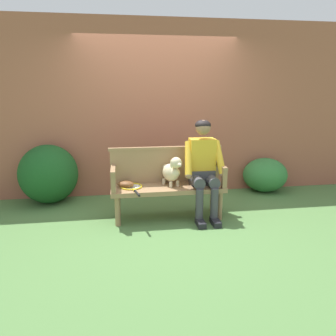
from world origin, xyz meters
TOP-DOWN VIEW (x-y plane):
  - ground_plane at (0.00, 0.00)m, footprint 40.00×40.00m
  - brick_garden_fence at (0.00, 1.23)m, footprint 8.00×0.30m
  - hedge_bush_mid_right at (-1.71, 0.88)m, footprint 0.88×0.86m
  - hedge_bush_mid_left at (1.81, 0.90)m, footprint 0.75×0.67m
  - garden_bench at (0.00, 0.00)m, footprint 1.51×0.46m
  - bench_backrest at (0.00, 0.20)m, footprint 1.55×0.06m
  - bench_armrest_left_end at (-0.72, -0.08)m, footprint 0.06×0.46m
  - bench_armrest_right_end at (0.72, -0.08)m, footprint 0.06×0.46m
  - person_seated at (0.47, -0.01)m, footprint 0.56×0.63m
  - dog_on_bench at (0.06, 0.01)m, footprint 0.29×0.40m
  - tennis_racket at (-0.48, -0.00)m, footprint 0.34×0.58m
  - baseball_glove at (-0.56, 0.03)m, footprint 0.27×0.24m

SIDE VIEW (x-z plane):
  - ground_plane at x=0.00m, z-range 0.00..0.00m
  - hedge_bush_mid_left at x=1.81m, z-range 0.00..0.57m
  - garden_bench at x=0.00m, z-range 0.16..0.61m
  - hedge_bush_mid_right at x=-1.71m, z-range 0.00..0.90m
  - tennis_racket at x=-0.48m, z-range 0.44..0.47m
  - baseball_glove at x=-0.56m, z-range 0.45..0.54m
  - bench_armrest_left_end at x=-0.72m, z-range 0.51..0.79m
  - bench_armrest_right_end at x=0.72m, z-range 0.51..0.79m
  - dog_on_bench at x=0.06m, z-range 0.45..0.86m
  - bench_backrest at x=0.00m, z-range 0.45..0.95m
  - person_seated at x=0.47m, z-range 0.06..1.38m
  - brick_garden_fence at x=0.00m, z-range 0.00..2.76m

